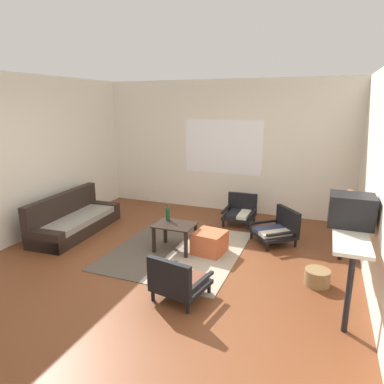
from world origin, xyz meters
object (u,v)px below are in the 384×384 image
object	(u,v)px
armchair_by_window	(240,211)
crt_television	(351,210)
armchair_striped_foreground	(178,281)
wicker_basket	(317,277)
coffee_table	(175,230)
console_shelf	(348,231)
couch	(74,221)
clay_vase	(348,204)
armchair_corner	(278,228)
ottoman_orange	(210,243)
glass_bottle	(168,214)

from	to	relation	value
armchair_by_window	crt_television	world-z (taller)	crt_television
armchair_striped_foreground	wicker_basket	xyz separation A→B (m)	(1.50, 0.96, -0.14)
coffee_table	console_shelf	bearing A→B (deg)	-6.98
couch	armchair_by_window	xyz separation A→B (m)	(2.64, 1.53, 0.03)
armchair_by_window	clay_vase	distance (m)	2.39
armchair_corner	console_shelf	world-z (taller)	console_shelf
armchair_by_window	couch	bearing A→B (deg)	-149.97
ottoman_orange	clay_vase	bearing A→B (deg)	0.81
armchair_striped_foreground	clay_vase	xyz separation A→B (m)	(1.79, 1.40, 0.73)
clay_vase	wicker_basket	bearing A→B (deg)	-123.37
crt_television	glass_bottle	bearing A→B (deg)	168.87
couch	armchair_striped_foreground	xyz separation A→B (m)	(2.60, -1.33, 0.03)
ottoman_orange	console_shelf	world-z (taller)	console_shelf
armchair_corner	ottoman_orange	world-z (taller)	armchair_corner
console_shelf	wicker_basket	size ratio (longest dim) A/B	6.04
armchair_by_window	console_shelf	bearing A→B (deg)	-47.23
coffee_table	ottoman_orange	xyz separation A→B (m)	(0.53, 0.10, -0.17)
armchair_corner	wicker_basket	bearing A→B (deg)	-61.62
couch	armchair_corner	xyz separation A→B (m)	(3.43, 0.85, 0.03)
coffee_table	wicker_basket	bearing A→B (deg)	-8.40
clay_vase	wicker_basket	size ratio (longest dim) A/B	0.97
glass_bottle	couch	bearing A→B (deg)	-177.98
couch	clay_vase	xyz separation A→B (m)	(4.38, 0.06, 0.76)
couch	coffee_table	xyz separation A→B (m)	(2.00, -0.07, 0.13)
armchair_corner	armchair_by_window	bearing A→B (deg)	139.42
armchair_corner	ottoman_orange	distance (m)	1.22
ottoman_orange	clay_vase	distance (m)	2.02
armchair_corner	crt_television	world-z (taller)	crt_television
glass_bottle	wicker_basket	size ratio (longest dim) A/B	0.84
clay_vase	couch	bearing A→B (deg)	-179.18
armchair_striped_foreground	glass_bottle	distance (m)	1.63
couch	clay_vase	bearing A→B (deg)	0.82
coffee_table	glass_bottle	bearing A→B (deg)	143.81
couch	wicker_basket	xyz separation A→B (m)	(4.09, -0.38, -0.11)
armchair_by_window	clay_vase	world-z (taller)	clay_vase
couch	glass_bottle	bearing A→B (deg)	2.02
armchair_by_window	wicker_basket	world-z (taller)	armchair_by_window
armchair_striped_foreground	clay_vase	world-z (taller)	clay_vase
ottoman_orange	armchair_by_window	bearing A→B (deg)	85.63
crt_television	glass_bottle	world-z (taller)	crt_television
clay_vase	armchair_corner	bearing A→B (deg)	140.44
clay_vase	glass_bottle	size ratio (longest dim) A/B	1.15
couch	armchair_corner	size ratio (longest dim) A/B	2.22
armchair_by_window	clay_vase	size ratio (longest dim) A/B	1.91
couch	armchair_striped_foreground	size ratio (longest dim) A/B	2.87
couch	clay_vase	distance (m)	4.45
armchair_by_window	ottoman_orange	bearing A→B (deg)	-94.37
couch	clay_vase	size ratio (longest dim) A/B	6.23
couch	armchair_striped_foreground	world-z (taller)	couch
console_shelf	crt_television	world-z (taller)	crt_television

